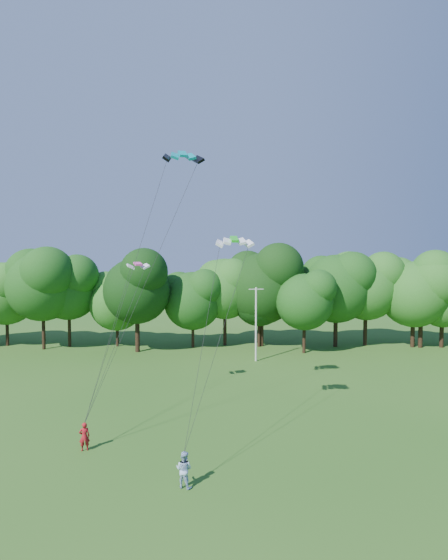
{
  "coord_description": "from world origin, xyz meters",
  "views": [
    {
      "loc": [
        2.44,
        -19.59,
        11.83
      ],
      "look_at": [
        2.43,
        13.0,
        10.11
      ],
      "focal_mm": 28.0,
      "sensor_mm": 36.0,
      "label": 1
    }
  ],
  "objects": [
    {
      "name": "tree_back_east",
      "position": [
        28.07,
        36.85,
        7.77
      ],
      "size": [
        8.56,
        8.56,
        12.45
      ],
      "color": "#372516",
      "rests_on": "ground"
    },
    {
      "name": "ground",
      "position": [
        0.0,
        0.0,
        0.0
      ],
      "size": [
        160.0,
        160.0,
        0.0
      ],
      "primitive_type": "plane",
      "color": "#275C19",
      "rests_on": "ground"
    },
    {
      "name": "tree_back_center",
      "position": [
        7.43,
        37.81,
        9.39
      ],
      "size": [
        10.34,
        10.34,
        15.04
      ],
      "color": "black",
      "rests_on": "ground"
    },
    {
      "name": "kite_green",
      "position": [
        3.09,
        8.59,
        12.97
      ],
      "size": [
        2.45,
        1.3,
        0.47
      ],
      "rotation": [
        0.0,
        0.0,
        0.1
      ],
      "color": "green",
      "rests_on": "ground"
    },
    {
      "name": "kite_flyer_left",
      "position": [
        -6.1,
        6.49,
        0.87
      ],
      "size": [
        0.74,
        0.61,
        1.75
      ],
      "primitive_type": "imported",
      "rotation": [
        0.0,
        0.0,
        3.49
      ],
      "color": "#A8151C",
      "rests_on": "ground"
    },
    {
      "name": "kite_pink",
      "position": [
        -4.45,
        15.21,
        11.28
      ],
      "size": [
        1.94,
        1.5,
        0.31
      ],
      "rotation": [
        0.0,
        0.0,
        0.43
      ],
      "color": "#FF46B0",
      "rests_on": "ground"
    },
    {
      "name": "kite_flyer_right",
      "position": [
        0.38,
        2.25,
        0.94
      ],
      "size": [
        1.12,
        1.01,
        1.87
      ],
      "primitive_type": "imported",
      "rotation": [
        0.0,
        0.0,
        2.73
      ],
      "color": "#A6C0E6",
      "rests_on": "ground"
    },
    {
      "name": "utility_pole",
      "position": [
        6.04,
        29.44,
        4.32
      ],
      "size": [
        1.68,
        0.29,
        8.41
      ],
      "rotation": [
        0.0,
        0.0,
        0.13
      ],
      "color": "silver",
      "rests_on": "ground"
    },
    {
      "name": "kite_teal",
      "position": [
        -0.41,
        10.67,
        18.87
      ],
      "size": [
        2.87,
        1.77,
        0.68
      ],
      "rotation": [
        0.0,
        0.0,
        0.24
      ],
      "color": "#048994",
      "rests_on": "ground"
    }
  ]
}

